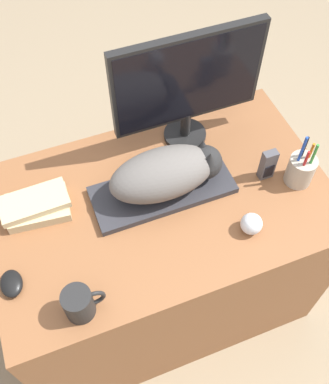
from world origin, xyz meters
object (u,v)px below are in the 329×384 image
cat (169,172)px  book_stack (36,205)px  keyboard (163,190)px  monitor (188,83)px  computer_mouse (11,284)px  phone (268,165)px  coffee_mug (80,303)px  pen_cup (301,169)px  baseball (251,224)px

cat → book_stack: 0.44m
keyboard → monitor: size_ratio=0.92×
computer_mouse → phone: 0.88m
monitor → coffee_mug: bearing=-136.3°
cat → pen_cup: (0.42, -0.12, -0.04)m
computer_mouse → baseball: (0.73, -0.08, 0.02)m
monitor → baseball: (0.04, -0.44, -0.22)m
coffee_mug → baseball: (0.56, 0.06, -0.02)m
coffee_mug → keyboard: bearing=39.9°
phone → coffee_mug: bearing=-161.6°
cat → monitor: size_ratio=0.74×
keyboard → baseball: size_ratio=6.84×
phone → book_stack: (-0.75, 0.14, -0.03)m
monitor → phone: size_ratio=4.23×
coffee_mug → phone: bearing=18.4°
monitor → cat: bearing=-125.7°
baseball → phone: bearing=49.7°
keyboard → book_stack: (-0.40, 0.08, 0.02)m
keyboard → computer_mouse: 0.55m
computer_mouse → phone: size_ratio=0.74×
phone → baseball: bearing=-130.3°
computer_mouse → coffee_mug: coffee_mug is taller
pen_cup → keyboard: bearing=165.2°
monitor → baseball: size_ratio=7.42×
keyboard → pen_cup: size_ratio=2.19×
keyboard → computer_mouse: (-0.53, -0.15, 0.00)m
pen_cup → book_stack: pen_cup is taller
coffee_mug → phone: size_ratio=0.99×
coffee_mug → book_stack: (-0.05, 0.38, -0.02)m
cat → book_stack: (-0.42, 0.08, -0.07)m
cat → book_stack: cat is taller
coffee_mug → cat: bearing=38.3°
coffee_mug → pen_cup: size_ratio=0.56×
pen_cup → book_stack: (-0.85, 0.20, -0.03)m
keyboard → cat: size_ratio=1.24×
monitor → book_stack: monitor is taller
coffee_mug → phone: (0.71, 0.24, 0.01)m
pen_cup → baseball: 0.27m
keyboard → computer_mouse: size_ratio=5.27×
computer_mouse → book_stack: 0.26m
cat → coffee_mug: size_ratio=3.17×
cat → monitor: monitor is taller
pen_cup → computer_mouse: bearing=-177.8°
baseball → phone: phone is taller
coffee_mug → pen_cup: pen_cup is taller
keyboard → pen_cup: bearing=-14.8°
cat → computer_mouse: cat is taller
phone → monitor: bearing=125.0°
cat → pen_cup: size_ratio=1.76×
cat → pen_cup: 0.44m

